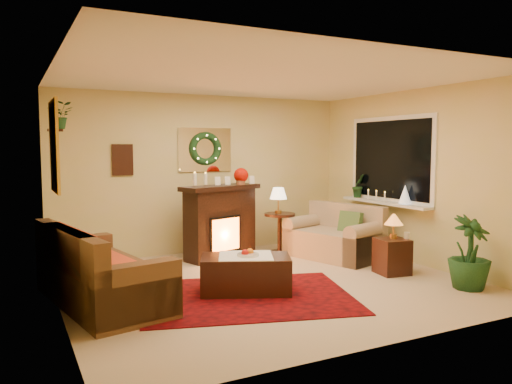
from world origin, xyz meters
name	(u,v)px	position (x,y,z in m)	size (l,w,h in m)	color
floor	(268,283)	(0.00, 0.00, 0.00)	(5.00, 5.00, 0.00)	beige
ceiling	(269,78)	(0.00, 0.00, 2.60)	(5.00, 5.00, 0.00)	white
wall_back	(205,174)	(0.00, 2.25, 1.30)	(5.00, 5.00, 0.00)	#EFD88C
wall_front	(392,199)	(0.00, -2.25, 1.30)	(5.00, 5.00, 0.00)	#EFD88C
wall_left	(56,190)	(-2.50, 0.00, 1.30)	(4.50, 4.50, 0.00)	#EFD88C
wall_right	(417,177)	(2.50, 0.00, 1.30)	(4.50, 4.50, 0.00)	#EFD88C
area_rug	(248,296)	(-0.49, -0.41, 0.01)	(2.39, 1.79, 0.01)	#47140D
sofa	(102,265)	(-2.04, 0.11, 0.43)	(0.89, 2.03, 0.87)	brown
red_throw	(92,261)	(-2.12, 0.26, 0.46)	(0.78, 1.27, 0.02)	#C00600
fireplace	(220,223)	(0.02, 1.64, 0.55)	(1.18, 0.37, 1.08)	black
poinsettia	(241,175)	(0.38, 1.63, 1.30)	(0.23, 0.23, 0.23)	#A90C00
mantel_candle_a	(195,179)	(-0.39, 1.64, 1.26)	(0.06, 0.06, 0.19)	silver
mantel_candle_b	(205,179)	(-0.24, 1.60, 1.26)	(0.06, 0.06, 0.17)	#FFEFCD
mantel_mirror	(205,150)	(0.00, 2.23, 1.70)	(0.92, 0.02, 0.72)	white
wreath	(206,149)	(0.00, 2.19, 1.72)	(0.55, 0.55, 0.11)	#194719
wall_art	(123,160)	(-1.35, 2.23, 1.55)	(0.32, 0.03, 0.48)	#381E11
gold_mirror	(54,146)	(-2.48, 0.30, 1.75)	(0.03, 0.84, 1.00)	gold
hanging_plant	(60,129)	(-2.34, 1.05, 1.97)	(0.33, 0.28, 0.36)	#194719
loveseat	(333,231)	(1.62, 0.85, 0.42)	(0.84, 1.44, 0.84)	gray
window_frame	(391,160)	(2.48, 0.55, 1.55)	(0.03, 1.86, 1.36)	white
window_glass	(390,160)	(2.47, 0.55, 1.55)	(0.02, 1.70, 1.22)	black
window_sill	(385,203)	(2.38, 0.55, 0.87)	(0.22, 1.86, 0.04)	white
mini_tree	(405,194)	(2.40, 0.12, 1.04)	(0.18, 0.18, 0.28)	white
sill_plant	(359,186)	(2.40, 1.24, 1.08)	(0.29, 0.23, 0.53)	#23641F
side_table_round	(280,233)	(1.04, 1.55, 0.33)	(0.51, 0.51, 0.66)	#49301B
lamp_cream	(278,200)	(1.02, 1.57, 0.88)	(0.28, 0.28, 0.43)	#FFEBBF
end_table_square	(392,255)	(1.75, -0.34, 0.27)	(0.40, 0.40, 0.49)	#341F13
lamp_tiffany	(394,220)	(1.79, -0.31, 0.74)	(0.26, 0.26, 0.38)	#FD9F46
coffee_table	(246,275)	(-0.44, -0.24, 0.21)	(1.06, 0.58, 0.44)	#452012
fruit_bowl	(248,256)	(-0.42, -0.28, 0.45)	(0.26, 0.26, 0.06)	silver
floor_palm	(470,253)	(2.09, -1.33, 0.45)	(1.52, 1.52, 2.71)	#183A1C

